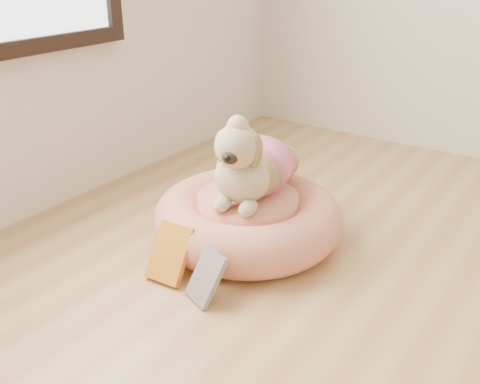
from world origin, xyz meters
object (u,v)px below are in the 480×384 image
Objects in this scene: book_yellow at (170,253)px; pet_bed at (248,218)px; dog at (251,151)px; book_white at (206,277)px.

pet_bed is at bearing 75.32° from book_yellow.
dog is 2.37× the size of book_yellow.
book_white is at bearing -13.47° from book_yellow.
book_yellow is (-0.07, -0.36, 0.00)m from pet_bed.
pet_bed is at bearing 126.49° from book_white.
pet_bed is 0.26m from dog.
pet_bed is 3.57× the size of book_yellow.
book_white is at bearing -74.32° from pet_bed.
dog is 2.72× the size of book_white.
pet_bed is 0.36m from book_yellow.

